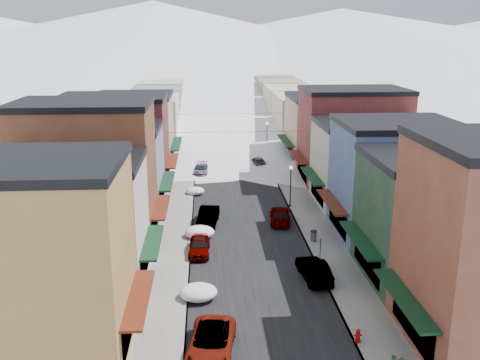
{
  "coord_description": "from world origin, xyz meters",
  "views": [
    {
      "loc": [
        -3.62,
        -23.98,
        17.92
      ],
      "look_at": [
        0.0,
        30.99,
        2.62
      ],
      "focal_mm": 40.0,
      "sensor_mm": 36.0,
      "label": 1
    }
  ],
  "objects": [
    {
      "name": "streetlamp_far",
      "position": [
        5.67,
        55.0,
        3.12
      ],
      "size": [
        0.39,
        0.39,
        4.71
      ],
      "color": "black",
      "rests_on": "sidewalk_right"
    },
    {
      "name": "car_white_suv",
      "position": [
        -3.5,
        3.0,
        0.76
      ],
      "size": [
        3.24,
        5.78,
        1.52
      ],
      "primitive_type": "imported",
      "rotation": [
        0.0,
        0.0,
        -0.13
      ],
      "color": "white",
      "rests_on": "ground"
    },
    {
      "name": "streetlamp_near",
      "position": [
        5.2,
        29.31,
        2.9
      ],
      "size": [
        0.36,
        0.36,
        4.36
      ],
      "color": "black",
      "rests_on": "sidewalk_right"
    },
    {
      "name": "bldg_r_blue",
      "position": [
        13.19,
        21.0,
        5.26
      ],
      "size": [
        11.3,
        9.2,
        10.5
      ],
      "color": "#406192",
      "rests_on": "ground"
    },
    {
      "name": "bldg_l_brick_far",
      "position": [
        -14.19,
        38.0,
        5.51
      ],
      "size": [
        13.3,
        9.2,
        11.0
      ],
      "color": "maroon",
      "rests_on": "ground"
    },
    {
      "name": "trash_can",
      "position": [
        5.72,
        19.38,
        0.64
      ],
      "size": [
        0.57,
        0.57,
        0.96
      ],
      "color": "#555759",
      "rests_on": "sidewalk_right"
    },
    {
      "name": "bldg_r_green",
      "position": [
        13.19,
        12.0,
        4.76
      ],
      "size": [
        11.3,
        9.2,
        9.5
      ],
      "color": "#1C3A25",
      "rests_on": "ground"
    },
    {
      "name": "sidewalk_left",
      "position": [
        -6.6,
        60.0,
        0.07
      ],
      "size": [
        3.2,
        160.0,
        0.15
      ],
      "primitive_type": "cube",
      "color": "gray",
      "rests_on": "ground"
    },
    {
      "name": "curb_left",
      "position": [
        -5.05,
        60.0,
        0.07
      ],
      "size": [
        0.1,
        160.0,
        0.15
      ],
      "primitive_type": "cube",
      "color": "slate",
      "rests_on": "ground"
    },
    {
      "name": "bldg_r_cream",
      "position": [
        13.69,
        30.0,
        4.51
      ],
      "size": [
        12.3,
        9.2,
        9.0
      ],
      "color": "beige",
      "rests_on": "ground"
    },
    {
      "name": "bldg_l_tan",
      "position": [
        -13.19,
        48.0,
        5.01
      ],
      "size": [
        11.3,
        11.2,
        10.0
      ],
      "color": "tan",
      "rests_on": "ground"
    },
    {
      "name": "car_silver_sedan",
      "position": [
        -4.3,
        17.59,
        0.72
      ],
      "size": [
        1.84,
        4.29,
        1.44
      ],
      "primitive_type": "imported",
      "rotation": [
        0.0,
        0.0,
        -0.03
      ],
      "color": "#ABAEB3",
      "rests_on": "ground"
    },
    {
      "name": "car_silver_wagon",
      "position": [
        -4.25,
        43.42,
        0.67
      ],
      "size": [
        2.14,
        4.7,
        1.33
      ],
      "primitive_type": "imported",
      "rotation": [
        0.0,
        0.0,
        -0.06
      ],
      "color": "#A6A8AE",
      "rests_on": "ground"
    },
    {
      "name": "snow_pile_near",
      "position": [
        -4.28,
        9.71,
        0.53
      ],
      "size": [
        2.64,
        2.82,
        1.12
      ],
      "color": "white",
      "rests_on": "ground"
    },
    {
      "name": "car_lane_silver",
      "position": [
        -2.18,
        53.65,
        0.69
      ],
      "size": [
        1.98,
        4.18,
        1.38
      ],
      "primitive_type": "imported",
      "rotation": [
        0.0,
        0.0,
        -0.09
      ],
      "color": "gray",
      "rests_on": "ground"
    },
    {
      "name": "car_black_sedan",
      "position": [
        3.5,
        47.04,
        0.67
      ],
      "size": [
        2.44,
        4.83,
        1.35
      ],
      "primitive_type": "imported",
      "rotation": [
        0.0,
        0.0,
        3.26
      ],
      "color": "black",
      "rests_on": "ground"
    },
    {
      "name": "fire_hydrant",
      "position": [
        5.2,
        3.51,
        0.53
      ],
      "size": [
        0.49,
        0.37,
        0.84
      ],
      "color": "#AD0909",
      "rests_on": "sidewalk_right"
    },
    {
      "name": "sidewalk_right",
      "position": [
        6.6,
        60.0,
        0.07
      ],
      "size": [
        3.2,
        160.0,
        0.15
      ],
      "primitive_type": "cube",
      "color": "gray",
      "rests_on": "ground"
    },
    {
      "name": "snow_pile_far",
      "position": [
        -4.88,
        34.59,
        0.42
      ],
      "size": [
        2.09,
        2.49,
        0.88
      ],
      "color": "white",
      "rests_on": "ground"
    },
    {
      "name": "car_gray_suv",
      "position": [
        3.5,
        24.74,
        0.82
      ],
      "size": [
        2.42,
        4.98,
        1.64
      ],
      "primitive_type": "imported",
      "rotation": [
        0.0,
        0.0,
        3.04
      ],
      "color": "gray",
      "rests_on": "ground"
    },
    {
      "name": "car_green_sedan",
      "position": [
        4.3,
        12.24,
        0.78
      ],
      "size": [
        2.12,
        4.88,
        1.56
      ],
      "primitive_type": "imported",
      "rotation": [
        0.0,
        0.0,
        3.24
      ],
      "color": "black",
      "rests_on": "ground"
    },
    {
      "name": "bldg_l_brick_near",
      "position": [
        -13.69,
        20.5,
        6.26
      ],
      "size": [
        12.3,
        8.2,
        12.5
      ],
      "color": "brown",
      "rests_on": "ground"
    },
    {
      "name": "bldg_l_yellow",
      "position": [
        -13.19,
        4.0,
        5.76
      ],
      "size": [
        11.3,
        8.7,
        11.5
      ],
      "color": "#AE7D40",
      "rests_on": "ground"
    },
    {
      "name": "bldg_l_grayblue",
      "position": [
        -13.19,
        29.0,
        4.51
      ],
      "size": [
        11.3,
        9.2,
        9.0
      ],
      "color": "gray",
      "rests_on": "ground"
    },
    {
      "name": "curb_right",
      "position": [
        5.05,
        60.0,
        0.07
      ],
      "size": [
        0.1,
        160.0,
        0.15
      ],
      "primitive_type": "cube",
      "color": "slate",
      "rests_on": "ground"
    },
    {
      "name": "bldg_r_brick_far",
      "position": [
        14.19,
        39.0,
        5.76
      ],
      "size": [
        13.3,
        9.2,
        11.5
      ],
      "color": "maroon",
      "rests_on": "ground"
    },
    {
      "name": "snow_pile_mid",
      "position": [
        -4.28,
        21.2,
        0.54
      ],
      "size": [
        2.68,
        2.85,
        1.13
      ],
      "color": "white",
      "rests_on": "ground"
    },
    {
      "name": "mountain_ridge",
      "position": [
        -19.47,
        277.18,
        14.36
      ],
      "size": [
        670.0,
        340.0,
        34.0
      ],
      "color": "silver",
      "rests_on": "ground"
    },
    {
      "name": "distant_blocks",
      "position": [
        0.0,
        83.0,
        4.0
      ],
      "size": [
        34.0,
        55.0,
        8.0
      ],
      "color": "gray",
      "rests_on": "ground"
    },
    {
      "name": "car_lane_white",
      "position": [
        2.2,
        73.68,
        0.68
      ],
      "size": [
        2.29,
        4.89,
        1.35
      ],
      "primitive_type": "imported",
      "rotation": [
        0.0,
        0.0,
        3.15
      ],
      "color": "silver",
      "rests_on": "ground"
    },
    {
      "name": "overhead_cables",
      "position": [
        0.0,
        47.5,
        6.2
      ],
      "size": [
        16.4,
        15.04,
        0.04
      ],
      "color": "black",
      "rests_on": "ground"
    },
    {
      "name": "parking_sign",
      "position": [
        5.23,
        14.47,
        1.43
      ],
      "size": [
        0.08,
        0.3,
        2.19
      ],
      "color": "black",
      "rests_on": "sidewalk_right"
    },
    {
      "name": "car_dark_hatch",
      "position": [
        -3.5,
        24.6,
        0.81
      ],
      "size": [
        2.37,
        5.12,
        1.62
      ],
      "primitive_type": "imported",
      "rotation": [
        0.0,
        0.0,
        -0.14
      ],
      "color": "black",
      "rests_on": "ground"
    },
    {
      "name": "bldg_l_cream",
      "position": [
        -13.19,
        12.5,
        4.76
      ],
      "size": [
        11.3,
        8.2,
        9.5
      ],
      "color": "beige",
      "rests_on": "ground"
    },
    {
      "name": "road",
      "position": [
        0.0,
        60.0,
        0.01
      ],
      "size": [
        10.0,
        160.0,
        0.01
      ],
      "primitive_type": "cube",
      "color": "black",
      "rests_on": "ground"
    },
    {
      "name": "bldg_r_tan",
      "position": [
        13.19,
        49.0,
        4.76
      ],
      "size": [
        11.3,
        11.2,
        9.5
      ],
      "color": "tan",
      "rests_on": "ground"
    }
  ]
}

